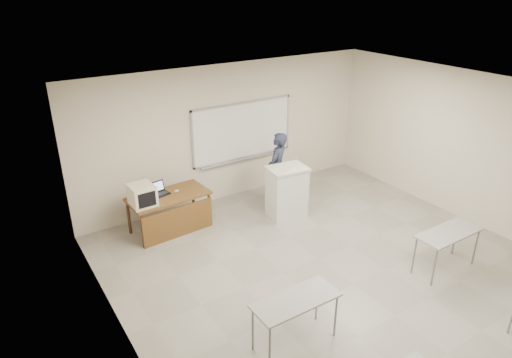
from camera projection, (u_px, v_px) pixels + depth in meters
floor at (354, 285)px, 7.47m from camera, size 7.00×8.00×0.01m
whiteboard at (243, 132)px, 10.06m from camera, size 2.48×0.10×1.31m
student_desks at (428, 296)px, 6.16m from camera, size 4.40×2.20×0.73m
instructor_desk at (171, 206)px, 8.80m from camera, size 1.54×0.77×0.75m
podium at (287, 192)px, 9.39m from camera, size 0.78×0.57×1.10m
crt_monitor at (142, 195)px, 8.36m from camera, size 0.43×0.48×0.41m
laptop at (160, 191)px, 8.86m from camera, size 0.31×0.28×0.23m
mouse at (177, 191)px, 8.94m from camera, size 0.10×0.07×0.04m
keyboard at (285, 170)px, 9.00m from camera, size 0.43×0.23×0.02m
presenter at (277, 169)px, 9.86m from camera, size 0.71×0.64×1.62m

